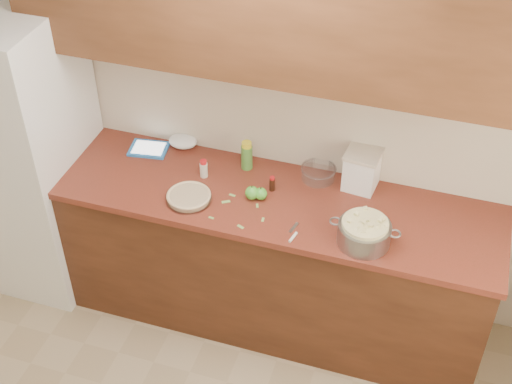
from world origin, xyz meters
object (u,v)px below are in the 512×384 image
(flour_canister, at_px, (362,169))
(pie, at_px, (189,197))
(tablet, at_px, (149,149))
(colander, at_px, (364,233))

(flour_canister, bearing_deg, pie, -154.99)
(pie, xyz_separation_m, tablet, (-0.39, 0.35, -0.01))
(colander, distance_m, flour_canister, 0.45)
(flour_canister, relative_size, tablet, 0.94)
(flour_canister, distance_m, tablet, 1.25)
(pie, height_order, colander, colander)
(tablet, bearing_deg, flour_canister, -6.10)
(tablet, bearing_deg, pie, -49.85)
(pie, xyz_separation_m, flour_canister, (0.85, 0.40, 0.09))
(colander, xyz_separation_m, tablet, (-1.35, 0.39, -0.06))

